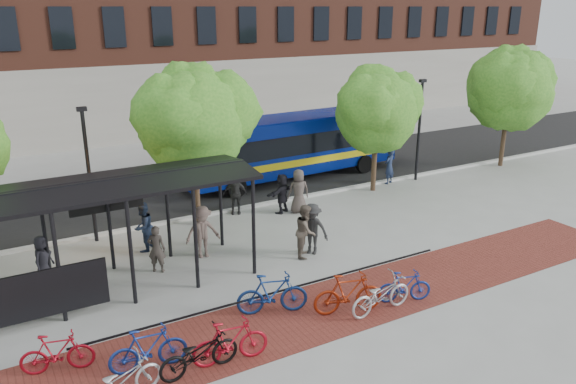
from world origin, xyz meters
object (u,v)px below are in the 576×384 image
pedestrian_4 (235,194)px  bike_5 (230,342)px  tree_b (195,116)px  bike_2 (121,381)px  pedestrian_7 (389,166)px  bike_7 (272,294)px  lamp_post_right (419,127)px  pedestrian_2 (143,227)px  tree_d (510,85)px  pedestrian_1 (157,249)px  bus_shelter (76,202)px  bus (291,143)px  bike_10 (381,295)px  pedestrian_3 (203,232)px  bike_3 (148,349)px  lamp_post_left (89,172)px  bike_9 (348,293)px  bike_4 (199,353)px  pedestrian_5 (282,193)px  tree_c (378,107)px  pedestrian_9 (312,229)px  pedestrian_8 (306,231)px  pedestrian_6 (299,191)px  bike_1 (57,353)px  pedestrian_0 (43,260)px  bike_11 (404,287)px

pedestrian_4 → bike_5: bearing=-91.7°
tree_b → bike_2: tree_b is taller
pedestrian_7 → bike_7: bearing=15.8°
lamp_post_right → pedestrian_2: size_ratio=2.79×
tree_d → pedestrian_1: 21.45m
bus_shelter → bus: bearing=32.9°
bike_10 → pedestrian_3: size_ratio=1.11×
bus_shelter → bike_3: bus_shelter is taller
lamp_post_right → bike_2: (-17.46, -9.70, -2.23)m
lamp_post_left → bike_9: 10.69m
bike_9 → pedestrian_3: (-2.20, 5.71, 0.33)m
bike_7 → bike_4: bearing=138.5°
pedestrian_5 → tree_d: bearing=156.6°
tree_c → bike_2: 17.71m
tree_b → pedestrian_9: 6.41m
bike_4 → pedestrian_8: size_ratio=1.07×
bike_2 → pedestrian_6: pedestrian_6 is taller
bike_9 → pedestrian_9: pedestrian_9 is taller
bike_3 → bike_5: size_ratio=0.98×
bike_1 → pedestrian_3: pedestrian_3 is taller
pedestrian_2 → bus: bearing=170.2°
tree_c → pedestrian_8: size_ratio=3.09×
pedestrian_6 → bike_4: bearing=61.3°
tree_c → pedestrian_2: tree_c is taller
lamp_post_left → bike_1: lamp_post_left is taller
tree_c → pedestrian_3: 11.00m
pedestrian_6 → tree_c: bearing=-155.3°
tree_c → pedestrian_3: (-10.08, -3.13, -3.10)m
bike_10 → pedestrian_0: 10.69m
bike_3 → pedestrian_8: size_ratio=1.00×
pedestrian_3 → pedestrian_7: size_ratio=1.06×
bike_4 → pedestrian_6: 11.53m
lamp_post_right → bike_1: (-18.53, -7.86, -2.22)m
pedestrian_0 → bus: bearing=-23.4°
bike_1 → pedestrian_3: bearing=-35.9°
lamp_post_right → pedestrian_0: lamp_post_right is taller
lamp_post_left → lamp_post_right: size_ratio=1.00×
bike_5 → bike_11: bearing=-80.0°
tree_b → bike_7: tree_b is taller
lamp_post_right → bike_11: bearing=-133.6°
bus_shelter → tree_c: size_ratio=1.79×
bike_1 → pedestrian_4: size_ratio=0.99×
bike_11 → pedestrian_9: bearing=28.2°
bike_10 → pedestrian_8: size_ratio=1.10×
bike_7 → pedestrian_9: size_ratio=1.10×
tree_d → pedestrian_9: size_ratio=3.47×
bus → pedestrian_6: 5.28m
bike_1 → pedestrian_2: pedestrian_2 is taller
bike_7 → pedestrian_3: bearing=23.2°
bike_5 → pedestrian_8: pedestrian_8 is taller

